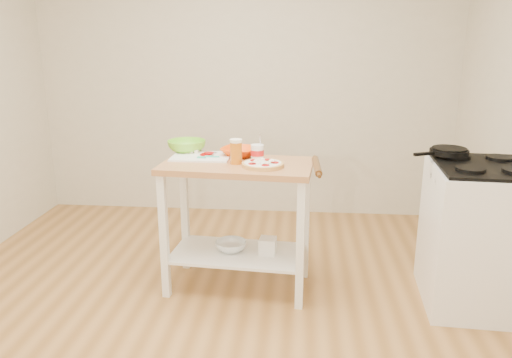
{
  "coord_description": "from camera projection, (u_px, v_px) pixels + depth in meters",
  "views": [
    {
      "loc": [
        0.54,
        -2.55,
        1.7
      ],
      "look_at": [
        0.26,
        0.6,
        0.8
      ],
      "focal_mm": 35.0,
      "sensor_mm": 36.0,
      "label": 1
    }
  ],
  "objects": [
    {
      "name": "room_shell",
      "position": [
        197.0,
        108.0,
        2.58
      ],
      "size": [
        4.04,
        4.54,
        2.74
      ],
      "color": "#AB783F",
      "rests_on": "ground"
    },
    {
      "name": "prep_island",
      "position": [
        237.0,
        200.0,
        3.37
      ],
      "size": [
        1.03,
        0.62,
        0.9
      ],
      "rotation": [
        0.0,
        0.0,
        -0.08
      ],
      "color": "#B17848",
      "rests_on": "ground"
    },
    {
      "name": "gas_stove",
      "position": [
        477.0,
        235.0,
        3.22
      ],
      "size": [
        0.65,
        0.75,
        1.11
      ],
      "rotation": [
        0.0,
        0.0,
        -0.07
      ],
      "color": "white",
      "rests_on": "ground"
    },
    {
      "name": "skillet",
      "position": [
        448.0,
        152.0,
        3.28
      ],
      "size": [
        0.38,
        0.25,
        0.03
      ],
      "rotation": [
        0.0,
        0.0,
        0.41
      ],
      "color": "black",
      "rests_on": "gas_stove"
    },
    {
      "name": "pizza",
      "position": [
        263.0,
        164.0,
        3.21
      ],
      "size": [
        0.27,
        0.27,
        0.04
      ],
      "rotation": [
        0.0,
        0.0,
        -0.28
      ],
      "color": "#DEAA5E",
      "rests_on": "prep_island"
    },
    {
      "name": "cutting_board",
      "position": [
        201.0,
        156.0,
        3.46
      ],
      "size": [
        0.4,
        0.3,
        0.04
      ],
      "rotation": [
        0.0,
        0.0,
        -0.0
      ],
      "color": "white",
      "rests_on": "prep_island"
    },
    {
      "name": "spatula",
      "position": [
        207.0,
        157.0,
        3.4
      ],
      "size": [
        0.15,
        0.05,
        0.01
      ],
      "rotation": [
        0.0,
        0.0,
        -0.01
      ],
      "color": "#32B395",
      "rests_on": "cutting_board"
    },
    {
      "name": "knife",
      "position": [
        195.0,
        151.0,
        3.59
      ],
      "size": [
        0.26,
        0.1,
        0.01
      ],
      "rotation": [
        0.0,
        0.0,
        -0.36
      ],
      "color": "silver",
      "rests_on": "cutting_board"
    },
    {
      "name": "orange_bowl",
      "position": [
        240.0,
        152.0,
        3.49
      ],
      "size": [
        0.32,
        0.32,
        0.06
      ],
      "primitive_type": "imported",
      "rotation": [
        0.0,
        0.0,
        -0.32
      ],
      "color": "#F74C06",
      "rests_on": "prep_island"
    },
    {
      "name": "green_bowl",
      "position": [
        187.0,
        146.0,
        3.6
      ],
      "size": [
        0.37,
        0.37,
        0.09
      ],
      "primitive_type": "imported",
      "rotation": [
        0.0,
        0.0,
        -0.51
      ],
      "color": "#7AD130",
      "rests_on": "prep_island"
    },
    {
      "name": "beer_pint",
      "position": [
        236.0,
        151.0,
        3.26
      ],
      "size": [
        0.08,
        0.08,
        0.16
      ],
      "color": "#C86813",
      "rests_on": "prep_island"
    },
    {
      "name": "yogurt_tub",
      "position": [
        257.0,
        153.0,
        3.36
      ],
      "size": [
        0.09,
        0.09,
        0.19
      ],
      "color": "white",
      "rests_on": "prep_island"
    },
    {
      "name": "rolling_pin",
      "position": [
        317.0,
        166.0,
        3.12
      ],
      "size": [
        0.06,
        0.38,
        0.04
      ],
      "primitive_type": "cylinder",
      "rotation": [
        1.57,
        0.0,
        0.03
      ],
      "color": "#5A3514",
      "rests_on": "prep_island"
    },
    {
      "name": "shelf_glass_bowl",
      "position": [
        231.0,
        246.0,
        3.49
      ],
      "size": [
        0.27,
        0.27,
        0.07
      ],
      "primitive_type": "imported",
      "rotation": [
        0.0,
        0.0,
        -0.28
      ],
      "color": "silver",
      "rests_on": "prep_island"
    },
    {
      "name": "shelf_bin",
      "position": [
        268.0,
        246.0,
        3.44
      ],
      "size": [
        0.12,
        0.12,
        0.11
      ],
      "primitive_type": "cube",
      "rotation": [
        0.0,
        0.0,
        -0.08
      ],
      "color": "white",
      "rests_on": "prep_island"
    }
  ]
}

